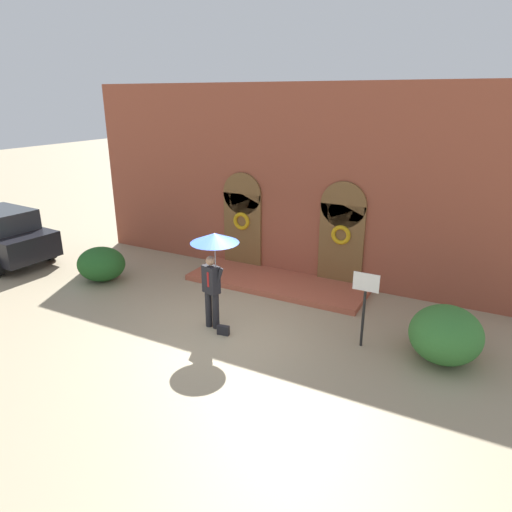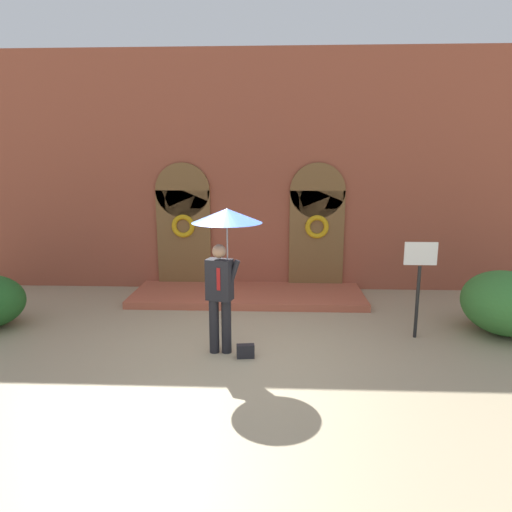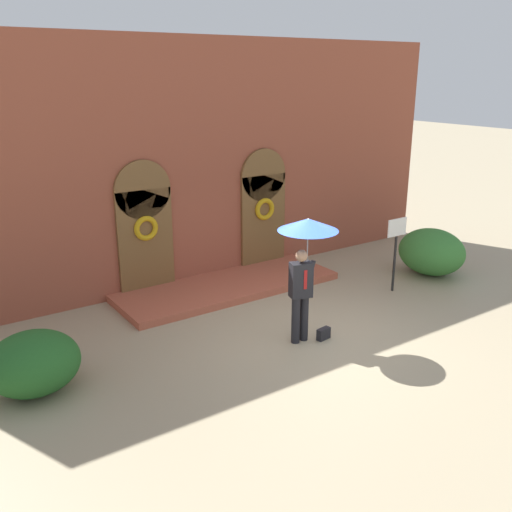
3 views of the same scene
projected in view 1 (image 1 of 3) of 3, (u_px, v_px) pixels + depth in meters
name	position (u px, v px, depth m)	size (l,w,h in m)	color
ground_plane	(221.00, 330.00, 10.77)	(80.00, 80.00, 0.00)	tan
building_facade	(294.00, 188.00, 13.35)	(14.00, 2.30, 5.60)	brown
person_with_umbrella	(214.00, 252.00, 10.26)	(1.10, 1.10, 2.36)	black
handbag	(223.00, 330.00, 10.55)	(0.28, 0.12, 0.22)	black
sign_post	(365.00, 298.00, 9.73)	(0.56, 0.06, 1.72)	black
shrub_left	(101.00, 264.00, 13.58)	(1.45, 1.32, 1.00)	#235B23
shrub_right	(446.00, 334.00, 9.45)	(1.48, 1.70, 1.14)	#387A33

